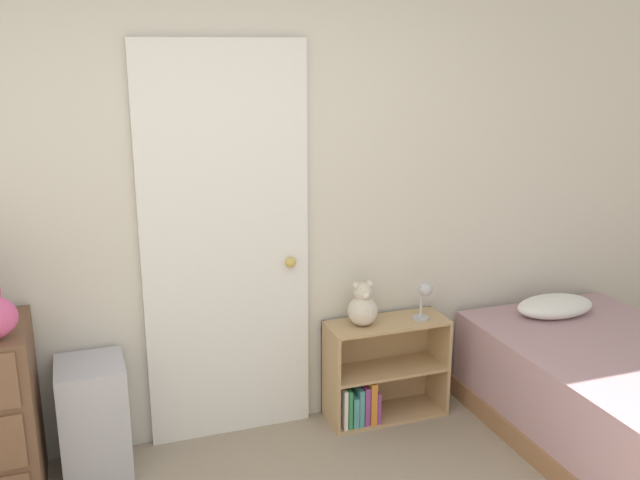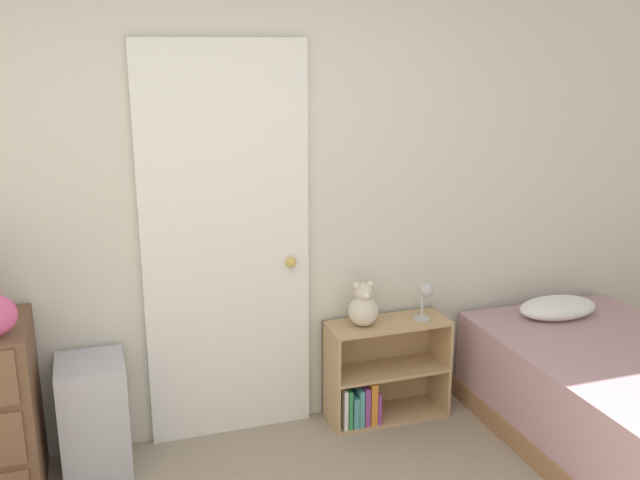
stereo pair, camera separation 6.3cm
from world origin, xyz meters
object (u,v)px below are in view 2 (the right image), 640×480
(bookshelf, at_px, (378,378))
(storage_bin, at_px, (94,416))
(desk_lamp, at_px, (426,294))
(bed, at_px, (632,408))
(teddy_bear, at_px, (363,307))

(bookshelf, bearing_deg, storage_bin, -178.28)
(desk_lamp, xyz_separation_m, bed, (0.81, -0.74, -0.46))
(storage_bin, relative_size, bed, 0.32)
(teddy_bear, xyz_separation_m, desk_lamp, (0.36, -0.04, 0.04))
(storage_bin, height_order, bed, bed)
(storage_bin, bearing_deg, bookshelf, 1.72)
(teddy_bear, height_order, desk_lamp, teddy_bear)
(desk_lamp, relative_size, bed, 0.12)
(teddy_bear, bearing_deg, storage_bin, -178.43)
(bookshelf, relative_size, teddy_bear, 2.70)
(storage_bin, height_order, desk_lamp, desk_lamp)
(bookshelf, distance_m, teddy_bear, 0.45)
(storage_bin, xyz_separation_m, bed, (2.61, -0.74, -0.03))
(storage_bin, height_order, teddy_bear, teddy_bear)
(storage_bin, relative_size, desk_lamp, 2.65)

